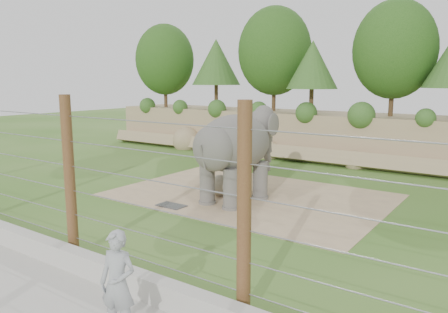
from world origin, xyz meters
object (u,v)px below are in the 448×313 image
Objects in this scene: stone_ball at (220,185)px; zookeeper at (118,283)px; elephant at (234,157)px; barrier_fence at (70,178)px.

zookeeper reaches higher than stone_ball.
elephant is at bearing -18.80° from stone_ball.
stone_ball is at bearing 93.15° from barrier_fence.
barrier_fence is 4.06m from zookeeper.
elephant reaches higher than stone_ball.
zookeeper is at bearing -25.18° from barrier_fence.
barrier_fence is at bearing 140.81° from zookeeper.
elephant reaches higher than zookeeper.
barrier_fence reaches higher than elephant.
barrier_fence is 10.99× the size of zookeeper.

